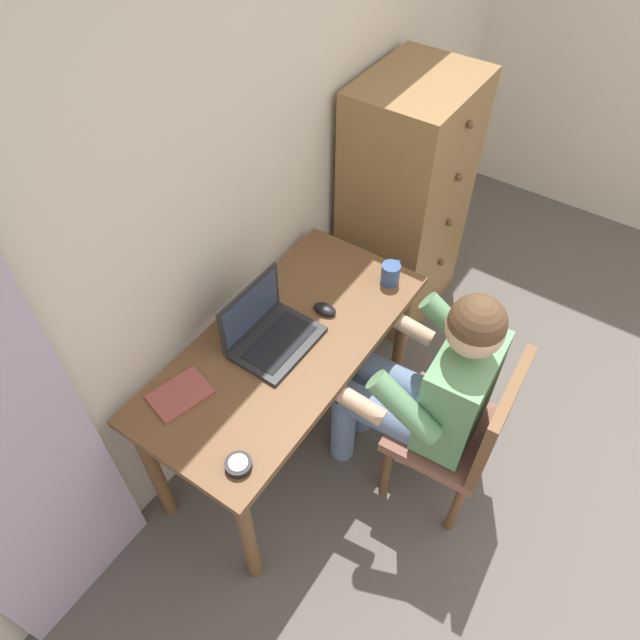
% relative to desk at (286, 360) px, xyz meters
% --- Properties ---
extents(wall_back, '(4.80, 0.05, 2.50)m').
position_rel_desk_xyz_m(wall_back, '(0.41, 0.37, 0.61)').
color(wall_back, beige).
rests_on(wall_back, ground_plane).
extents(desk, '(1.28, 0.60, 0.75)m').
position_rel_desk_xyz_m(desk, '(0.00, 0.00, 0.00)').
color(desk, brown).
rests_on(desk, ground_plane).
extents(dresser, '(0.61, 0.50, 1.33)m').
position_rel_desk_xyz_m(dresser, '(1.13, 0.07, 0.03)').
color(dresser, olive).
rests_on(dresser, ground_plane).
extents(chair, '(0.44, 0.42, 0.86)m').
position_rel_desk_xyz_m(chair, '(0.21, -0.72, -0.16)').
color(chair, '#8A5749').
rests_on(chair, ground_plane).
extents(person_seated, '(0.55, 0.60, 1.18)m').
position_rel_desk_xyz_m(person_seated, '(0.20, -0.54, 0.02)').
color(person_seated, '#6B84AD').
rests_on(person_seated, ground_plane).
extents(laptop, '(0.34, 0.25, 0.24)m').
position_rel_desk_xyz_m(laptop, '(-0.02, 0.06, 0.16)').
color(laptop, '#232326').
rests_on(laptop, desk).
extents(computer_mouse, '(0.07, 0.10, 0.03)m').
position_rel_desk_xyz_m(computer_mouse, '(0.22, -0.04, 0.13)').
color(computer_mouse, black).
rests_on(computer_mouse, desk).
extents(desk_clock, '(0.09, 0.09, 0.03)m').
position_rel_desk_xyz_m(desk_clock, '(-0.51, -0.19, 0.13)').
color(desk_clock, black).
rests_on(desk_clock, desk).
extents(notebook_pad, '(0.24, 0.20, 0.01)m').
position_rel_desk_xyz_m(notebook_pad, '(-0.41, 0.16, 0.12)').
color(notebook_pad, '#994742').
rests_on(notebook_pad, desk).
extents(coffee_mug, '(0.12, 0.08, 0.09)m').
position_rel_desk_xyz_m(coffee_mug, '(0.52, -0.17, 0.16)').
color(coffee_mug, '#33518C').
rests_on(coffee_mug, desk).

